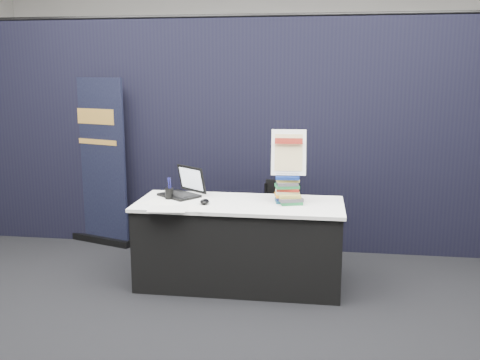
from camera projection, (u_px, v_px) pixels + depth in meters
The scene contains 15 objects.
floor at pixel (229, 310), 4.27m from camera, with size 8.00×8.00×0.00m, color black.
wall_back at pixel (274, 80), 7.80m from camera, with size 8.00×0.02×3.50m, color beige.
drape_partition at pixel (254, 137), 5.58m from camera, with size 6.00×0.08×2.40m, color black.
display_table at pixel (239, 243), 4.73m from camera, with size 1.80×0.75×0.75m.
laptop at pixel (180, 189), 4.91m from camera, with size 0.43×0.46×0.27m.
mouse at pixel (205, 202), 4.60m from camera, with size 0.08×0.13×0.04m, color black.
brochure_left at pixel (168, 209), 4.42m from camera, with size 0.32×0.23×0.00m, color silver.
brochure_mid at pixel (161, 203), 4.63m from camera, with size 0.30×0.21×0.00m, color white.
brochure_right at pixel (193, 208), 4.46m from camera, with size 0.27×0.19×0.00m, color white.
pen_cup at pixel (169, 193), 4.78m from camera, with size 0.08×0.08×0.10m, color black.
book_stack_tall at pixel (288, 189), 4.64m from camera, with size 0.21×0.18×0.23m.
book_stack_short at pixel (290, 199), 4.59m from camera, with size 0.23×0.20×0.08m.
info_sign at pixel (289, 153), 4.61m from camera, with size 0.31×0.16×0.41m.
pullup_banner at pixel (99, 172), 5.80m from camera, with size 0.76×0.34×1.81m.
stacking_chair at pixel (281, 218), 5.33m from camera, with size 0.41×0.42×0.79m.
Camera 1 is at (0.66, -3.93, 1.86)m, focal length 40.00 mm.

